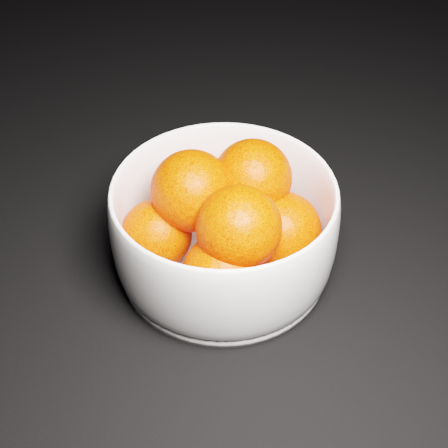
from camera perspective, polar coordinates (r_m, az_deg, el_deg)
The scene contains 2 objects.
bowl at distance 0.60m, azimuth -0.00°, elevation -0.37°, with size 0.22×0.22×0.11m.
orange_pile at distance 0.59m, azimuth 0.31°, elevation 0.52°, with size 0.18×0.17×0.12m.
Camera 1 is at (-0.02, -0.45, 0.47)m, focal length 50.00 mm.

